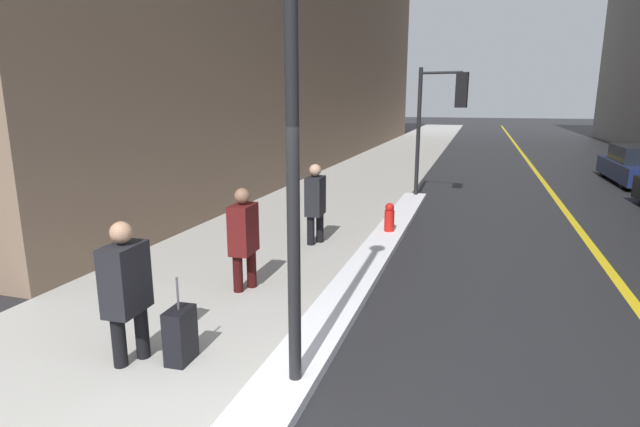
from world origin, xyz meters
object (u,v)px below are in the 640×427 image
at_px(pedestrian_nearside, 126,286).
at_px(pedestrian_trailing, 315,200).
at_px(fire_hydrant, 389,220).
at_px(lamp_post, 291,59).
at_px(rolling_suitcase, 180,336).
at_px(pedestrian_with_shoulder_bag, 244,234).
at_px(traffic_light_near, 445,105).

bearing_deg(pedestrian_nearside, pedestrian_trailing, 171.52).
bearing_deg(fire_hydrant, lamp_post, -89.03).
relative_size(lamp_post, rolling_suitcase, 5.40).
xyz_separation_m(pedestrian_trailing, rolling_suitcase, (0.03, -4.67, -0.56)).
bearing_deg(pedestrian_with_shoulder_bag, pedestrian_nearside, -8.73).
bearing_deg(pedestrian_with_shoulder_bag, fire_hydrant, 153.92).
distance_m(pedestrian_nearside, pedestrian_with_shoulder_bag, 2.27).
xyz_separation_m(lamp_post, fire_hydrant, (-0.10, 5.73, -2.71)).
height_order(lamp_post, pedestrian_with_shoulder_bag, lamp_post).
height_order(pedestrian_trailing, fire_hydrant, pedestrian_trailing).
height_order(traffic_light_near, fire_hydrant, traffic_light_near).
xyz_separation_m(rolling_suitcase, fire_hydrant, (1.23, 5.62, 0.04)).
relative_size(pedestrian_nearside, rolling_suitcase, 1.62).
height_order(lamp_post, pedestrian_nearside, lamp_post).
distance_m(lamp_post, fire_hydrant, 6.34).
distance_m(traffic_light_near, pedestrian_nearside, 10.41).
distance_m(pedestrian_trailing, fire_hydrant, 1.67).
distance_m(pedestrian_nearside, rolling_suitcase, 0.76).
xyz_separation_m(lamp_post, traffic_light_near, (0.61, 9.92, -0.48)).
height_order(pedestrian_trailing, rolling_suitcase, pedestrian_trailing).
relative_size(traffic_light_near, pedestrian_trailing, 2.30).
xyz_separation_m(pedestrian_with_shoulder_bag, pedestrian_trailing, (0.23, 2.58, 0.02)).
distance_m(pedestrian_with_shoulder_bag, pedestrian_trailing, 2.59).
height_order(pedestrian_nearside, pedestrian_with_shoulder_bag, pedestrian_nearside).
relative_size(lamp_post, pedestrian_with_shoulder_bag, 3.39).
xyz_separation_m(pedestrian_nearside, fire_hydrant, (1.73, 5.79, -0.51)).
relative_size(pedestrian_nearside, fire_hydrant, 2.20).
height_order(pedestrian_with_shoulder_bag, fire_hydrant, pedestrian_with_shoulder_bag).
relative_size(lamp_post, pedestrian_nearside, 3.33).
relative_size(traffic_light_near, pedestrian_with_shoulder_bag, 2.36).
bearing_deg(pedestrian_with_shoulder_bag, lamp_post, 32.91).
xyz_separation_m(pedestrian_nearside, pedestrian_trailing, (0.46, 4.84, 0.01)).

